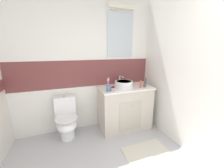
{
  "coord_description": "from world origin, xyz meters",
  "views": [
    {
      "loc": [
        -0.38,
        -0.1,
        1.54
      ],
      "look_at": [
        0.3,
        1.8,
        1.01
      ],
      "focal_mm": 21.35,
      "sensor_mm": 36.0,
      "label": 1
    }
  ],
  "objects_px": {
    "soap_dispenser": "(145,84)",
    "toothpaste_tube_upright": "(141,84)",
    "sink_basin": "(124,84)",
    "toilet": "(66,119)",
    "hair_gel_jar": "(113,89)",
    "toothbrush_cup": "(108,88)"
  },
  "relations": [
    {
      "from": "soap_dispenser",
      "to": "toothpaste_tube_upright",
      "type": "bearing_deg",
      "value": -172.92
    },
    {
      "from": "toothpaste_tube_upright",
      "to": "sink_basin",
      "type": "bearing_deg",
      "value": 150.56
    },
    {
      "from": "soap_dispenser",
      "to": "toothpaste_tube_upright",
      "type": "height_order",
      "value": "soap_dispenser"
    },
    {
      "from": "toilet",
      "to": "sink_basin",
      "type": "bearing_deg",
      "value": -2.29
    },
    {
      "from": "toilet",
      "to": "hair_gel_jar",
      "type": "bearing_deg",
      "value": -14.48
    },
    {
      "from": "toothpaste_tube_upright",
      "to": "soap_dispenser",
      "type": "bearing_deg",
      "value": 7.08
    },
    {
      "from": "toothbrush_cup",
      "to": "toothpaste_tube_upright",
      "type": "height_order",
      "value": "toothbrush_cup"
    },
    {
      "from": "toilet",
      "to": "toothbrush_cup",
      "type": "bearing_deg",
      "value": -15.79
    },
    {
      "from": "sink_basin",
      "to": "toilet",
      "type": "height_order",
      "value": "sink_basin"
    },
    {
      "from": "sink_basin",
      "to": "hair_gel_jar",
      "type": "xyz_separation_m",
      "value": [
        -0.28,
        -0.16,
        -0.03
      ]
    },
    {
      "from": "toothbrush_cup",
      "to": "hair_gel_jar",
      "type": "relative_size",
      "value": 2.8
    },
    {
      "from": "sink_basin",
      "to": "soap_dispenser",
      "type": "bearing_deg",
      "value": -20.33
    },
    {
      "from": "toothbrush_cup",
      "to": "toothpaste_tube_upright",
      "type": "xyz_separation_m",
      "value": [
        0.63,
        0.01,
        0.02
      ]
    },
    {
      "from": "toilet",
      "to": "soap_dispenser",
      "type": "xyz_separation_m",
      "value": [
        1.45,
        -0.18,
        0.57
      ]
    },
    {
      "from": "toilet",
      "to": "toothbrush_cup",
      "type": "distance_m",
      "value": 0.93
    },
    {
      "from": "toothbrush_cup",
      "to": "toothpaste_tube_upright",
      "type": "relative_size",
      "value": 1.42
    },
    {
      "from": "soap_dispenser",
      "to": "toilet",
      "type": "bearing_deg",
      "value": 172.82
    },
    {
      "from": "soap_dispenser",
      "to": "toothbrush_cup",
      "type": "bearing_deg",
      "value": -178.52
    },
    {
      "from": "toothpaste_tube_upright",
      "to": "toothbrush_cup",
      "type": "bearing_deg",
      "value": -179.47
    },
    {
      "from": "hair_gel_jar",
      "to": "toothpaste_tube_upright",
      "type": "bearing_deg",
      "value": 0.93
    },
    {
      "from": "toothbrush_cup",
      "to": "soap_dispenser",
      "type": "bearing_deg",
      "value": 1.48
    },
    {
      "from": "toilet",
      "to": "soap_dispenser",
      "type": "relative_size",
      "value": 4.38
    }
  ]
}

